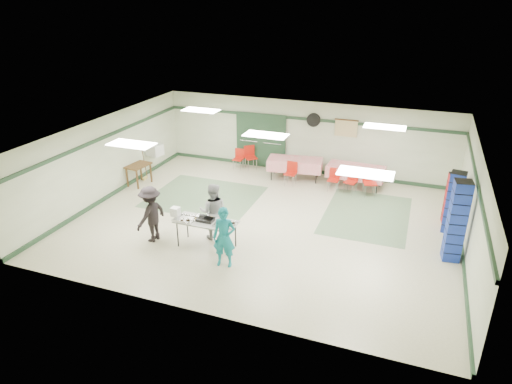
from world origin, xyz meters
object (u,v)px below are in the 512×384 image
(volunteer_grey, at_px, (213,211))
(chair_b, at_px, (334,177))
(chair_loose_b, at_px, (239,157))
(volunteer_dark, at_px, (151,214))
(chair_a, at_px, (352,179))
(crate_stack_blue_b, at_px, (457,221))
(office_printer, at_px, (155,150))
(dining_table_b, at_px, (295,164))
(serving_table, at_px, (206,223))
(volunteer_teal, at_px, (224,237))
(chair_d, at_px, (291,171))
(chair_loose_a, at_px, (250,155))
(crate_stack_red, at_px, (452,199))
(dining_table_a, at_px, (356,171))
(crate_stack_blue_a, at_px, (454,203))
(broom, at_px, (144,161))
(printer_table, at_px, (138,168))
(chair_c, at_px, (370,180))

(volunteer_grey, distance_m, chair_b, 5.12)
(chair_loose_b, bearing_deg, volunteer_dark, -90.93)
(chair_a, relative_size, crate_stack_blue_b, 0.37)
(chair_loose_b, distance_m, office_printer, 3.19)
(dining_table_b, bearing_deg, serving_table, -107.10)
(chair_a, bearing_deg, chair_loose_b, -175.11)
(volunteer_teal, xyz_separation_m, chair_b, (1.59, 5.67, -0.30))
(volunteer_teal, bearing_deg, chair_d, 80.11)
(chair_loose_a, relative_size, crate_stack_red, 0.58)
(dining_table_a, height_order, dining_table_b, same)
(crate_stack_blue_a, bearing_deg, broom, 177.56)
(broom, bearing_deg, dining_table_a, 2.84)
(office_printer, bearing_deg, chair_a, 18.45)
(crate_stack_red, xyz_separation_m, printer_table, (-10.30, -0.61, -0.14))
(dining_table_b, bearing_deg, crate_stack_blue_b, -45.42)
(chair_loose_a, bearing_deg, dining_table_b, -53.51)
(chair_loose_a, height_order, crate_stack_red, crate_stack_red)
(printer_table, bearing_deg, chair_a, 21.69)
(crate_stack_blue_b, bearing_deg, printer_table, 171.60)
(chair_loose_a, height_order, printer_table, chair_loose_a)
(dining_table_b, distance_m, crate_stack_red, 5.59)
(volunteer_teal, bearing_deg, dining_table_b, 80.45)
(dining_table_b, distance_m, crate_stack_blue_b, 6.63)
(chair_a, relative_size, office_printer, 1.53)
(dining_table_a, bearing_deg, volunteer_grey, -118.56)
(volunteer_dark, height_order, office_printer, volunteer_dark)
(volunteer_grey, bearing_deg, chair_loose_b, -93.64)
(chair_d, xyz_separation_m, printer_table, (-5.06, -1.90, 0.13))
(chair_loose_b, distance_m, broom, 3.58)
(chair_c, xyz_separation_m, chair_loose_b, (-5.08, 0.84, -0.08))
(crate_stack_blue_b, distance_m, office_printer, 10.63)
(volunteer_dark, relative_size, chair_a, 1.99)
(chair_loose_b, relative_size, crate_stack_blue_b, 0.36)
(crate_stack_blue_a, xyz_separation_m, broom, (-10.38, 0.44, -0.21))
(volunteer_teal, height_order, printer_table, volunteer_teal)
(dining_table_b, xyz_separation_m, crate_stack_blue_b, (5.27, -3.99, 0.51))
(chair_b, bearing_deg, crate_stack_blue_b, -41.41)
(volunteer_teal, relative_size, chair_b, 2.00)
(volunteer_grey, bearing_deg, crate_stack_red, -171.26)
(dining_table_b, distance_m, chair_loose_b, 2.35)
(volunteer_dark, height_order, chair_a, volunteer_dark)
(volunteer_grey, relative_size, broom, 1.20)
(chair_d, bearing_deg, chair_a, 2.66)
(chair_loose_b, bearing_deg, broom, -141.29)
(chair_a, height_order, chair_loose_a, chair_loose_a)
(chair_d, relative_size, office_printer, 1.60)
(printer_table, bearing_deg, chair_loose_a, 49.81)
(chair_a, distance_m, chair_b, 0.60)
(chair_c, bearing_deg, dining_table_b, 150.06)
(dining_table_b, bearing_deg, office_printer, -173.27)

